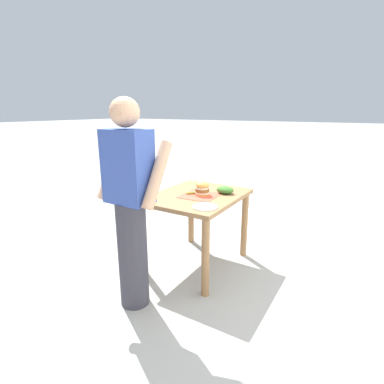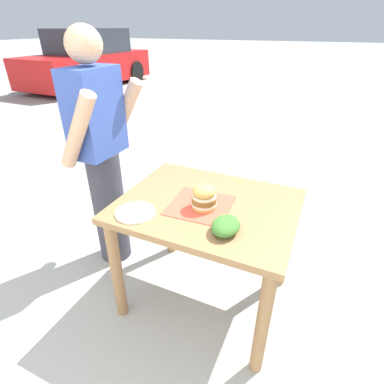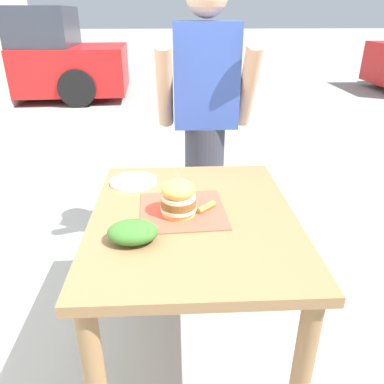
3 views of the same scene
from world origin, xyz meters
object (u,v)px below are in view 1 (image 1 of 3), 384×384
object	(u,v)px
pickle_spear	(191,193)
diner_across_table	(130,204)
side_plate_with_forks	(205,207)
side_salad	(225,190)
sandwich	(202,188)
patio_table	(197,207)

from	to	relation	value
pickle_spear	diner_across_table	distance (m)	0.82
side_plate_with_forks	side_salad	world-z (taller)	side_salad
sandwich	diner_across_table	bearing A→B (deg)	78.49
pickle_spear	side_plate_with_forks	xyz separation A→B (m)	(-0.32, 0.29, -0.01)
sandwich	diner_across_table	xyz separation A→B (m)	(0.17, 0.84, 0.04)
pickle_spear	sandwich	bearing A→B (deg)	-165.72
side_plate_with_forks	diner_across_table	xyz separation A→B (m)	(0.38, 0.52, 0.11)
side_salad	diner_across_table	xyz separation A→B (m)	(0.33, 1.03, 0.08)
patio_table	side_salad	size ratio (longest dim) A/B	5.65
sandwich	pickle_spear	size ratio (longest dim) A/B	1.91
sandwich	patio_table	bearing A→B (deg)	0.50
patio_table	side_plate_with_forks	world-z (taller)	side_plate_with_forks
side_plate_with_forks	sandwich	bearing A→B (deg)	-56.94
sandwich	diner_across_table	size ratio (longest dim) A/B	0.11
sandwich	side_plate_with_forks	bearing A→B (deg)	123.06
side_plate_with_forks	diner_across_table	world-z (taller)	diner_across_table
pickle_spear	side_plate_with_forks	world-z (taller)	pickle_spear
pickle_spear	diner_across_table	world-z (taller)	diner_across_table
sandwich	pickle_spear	xyz separation A→B (m)	(0.11, 0.03, -0.06)
diner_across_table	pickle_spear	bearing A→B (deg)	-94.17
side_salad	diner_across_table	distance (m)	1.08
side_plate_with_forks	side_salad	xyz separation A→B (m)	(0.05, -0.50, 0.03)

